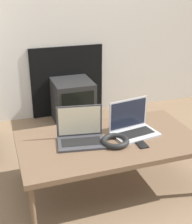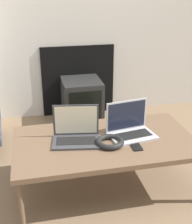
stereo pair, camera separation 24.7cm
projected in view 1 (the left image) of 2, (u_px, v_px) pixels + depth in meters
ground_plane at (121, 206)px, 2.19m from camera, size 14.00×14.00×0.00m
table at (109, 143)px, 2.27m from camera, size 1.30×0.72×0.40m
laptop_left at (81, 134)px, 2.21m from camera, size 0.36×0.26×0.25m
laptop_right at (132, 126)px, 2.33m from camera, size 0.36×0.26×0.25m
headphones at (115, 141)px, 2.19m from camera, size 0.20×0.20×0.04m
phone at (140, 143)px, 2.20m from camera, size 0.06×0.15×0.01m
tv at (73, 102)px, 3.38m from camera, size 0.41×0.44×0.47m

